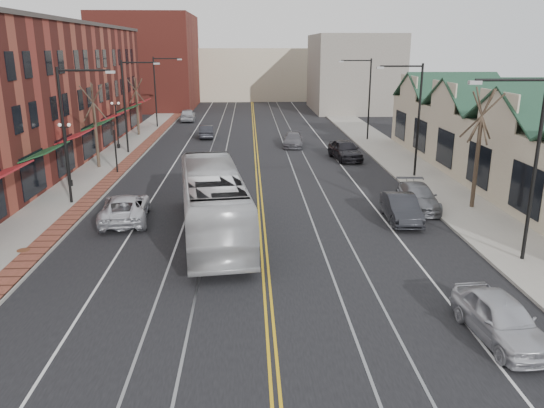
{
  "coord_description": "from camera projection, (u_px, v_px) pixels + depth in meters",
  "views": [
    {
      "loc": [
        -0.65,
        -15.48,
        9.23
      ],
      "look_at": [
        0.42,
        8.83,
        2.0
      ],
      "focal_mm": 35.0,
      "sensor_mm": 36.0,
      "label": 1
    }
  ],
  "objects": [
    {
      "name": "ground",
      "position": [
        271.0,
        338.0,
        17.49
      ],
      "size": [
        160.0,
        160.0,
        0.0
      ],
      "primitive_type": "plane",
      "color": "black",
      "rests_on": "ground"
    },
    {
      "name": "sidewalk_left",
      "position": [
        83.0,
        187.0,
        36.11
      ],
      "size": [
        4.0,
        120.0,
        0.15
      ],
      "primitive_type": "cube",
      "color": "gray",
      "rests_on": "ground"
    },
    {
      "name": "sidewalk_right",
      "position": [
        430.0,
        183.0,
        37.12
      ],
      "size": [
        4.0,
        120.0,
        0.15
      ],
      "primitive_type": "cube",
      "color": "gray",
      "rests_on": "ground"
    },
    {
      "name": "building_left",
      "position": [
        11.0,
        97.0,
        40.97
      ],
      "size": [
        10.0,
        50.0,
        11.0
      ],
      "primitive_type": "cube",
      "color": "maroon",
      "rests_on": "ground"
    },
    {
      "name": "building_right",
      "position": [
        518.0,
        151.0,
        36.74
      ],
      "size": [
        8.0,
        36.0,
        4.6
      ],
      "primitive_type": "cube",
      "color": "#BDAE91",
      "rests_on": "ground"
    },
    {
      "name": "backdrop_left",
      "position": [
        149.0,
        62.0,
        81.85
      ],
      "size": [
        14.0,
        18.0,
        14.0
      ],
      "primitive_type": "cube",
      "color": "maroon",
      "rests_on": "ground"
    },
    {
      "name": "backdrop_mid",
      "position": [
        252.0,
        74.0,
        97.6
      ],
      "size": [
        22.0,
        14.0,
        9.0
      ],
      "primitive_type": "cube",
      "color": "#BDAE91",
      "rests_on": "ground"
    },
    {
      "name": "backdrop_right",
      "position": [
        353.0,
        73.0,
        78.8
      ],
      "size": [
        12.0,
        16.0,
        11.0
      ],
      "primitive_type": "cube",
      "color": "slate",
      "rests_on": "ground"
    },
    {
      "name": "streetlight_l_1",
      "position": [
        71.0,
        122.0,
        30.91
      ],
      "size": [
        3.33,
        0.25,
        8.0
      ],
      "color": "black",
      "rests_on": "sidewalk_left"
    },
    {
      "name": "streetlight_l_2",
      "position": [
        129.0,
        97.0,
        46.23
      ],
      "size": [
        3.33,
        0.25,
        8.0
      ],
      "color": "black",
      "rests_on": "sidewalk_left"
    },
    {
      "name": "streetlight_l_3",
      "position": [
        159.0,
        85.0,
        61.55
      ],
      "size": [
        3.33,
        0.25,
        8.0
      ],
      "color": "black",
      "rests_on": "sidewalk_left"
    },
    {
      "name": "streetlight_r_0",
      "position": [
        527.0,
        151.0,
        22.27
      ],
      "size": [
        3.33,
        0.25,
        8.0
      ],
      "color": "black",
      "rests_on": "sidewalk_right"
    },
    {
      "name": "streetlight_r_1",
      "position": [
        413.0,
        109.0,
        37.59
      ],
      "size": [
        3.33,
        0.25,
        8.0
      ],
      "color": "black",
      "rests_on": "sidewalk_right"
    },
    {
      "name": "streetlight_r_2",
      "position": [
        365.0,
        91.0,
        52.91
      ],
      "size": [
        3.33,
        0.25,
        8.0
      ],
      "color": "black",
      "rests_on": "sidewalk_right"
    },
    {
      "name": "lamppost_l_2",
      "position": [
        68.0,
        156.0,
        35.47
      ],
      "size": [
        0.84,
        0.28,
        4.27
      ],
      "color": "black",
      "rests_on": "sidewalk_left"
    },
    {
      "name": "lamppost_l_3",
      "position": [
        117.0,
        126.0,
        48.88
      ],
      "size": [
        0.84,
        0.28,
        4.27
      ],
      "color": "black",
      "rests_on": "sidewalk_left"
    },
    {
      "name": "tree_left_near",
      "position": [
        95.0,
        124.0,
        40.86
      ],
      "size": [
        1.78,
        1.37,
        6.48
      ],
      "color": "#382B21",
      "rests_on": "sidewalk_left"
    },
    {
      "name": "tree_left_far",
      "position": [
        137.0,
        105.0,
        56.25
      ],
      "size": [
        1.66,
        1.28,
        6.02
      ],
      "color": "#382B21",
      "rests_on": "sidewalk_left"
    },
    {
      "name": "tree_right_mid",
      "position": [
        478.0,
        147.0,
        30.35
      ],
      "size": [
        1.9,
        1.46,
        6.93
      ],
      "color": "#382B21",
      "rests_on": "sidewalk_right"
    },
    {
      "name": "manhole_far",
      "position": [
        23.0,
        250.0,
        24.63
      ],
      "size": [
        0.6,
        0.6,
        0.02
      ],
      "primitive_type": "cylinder",
      "color": "#592D19",
      "rests_on": "sidewalk_left"
    },
    {
      "name": "traffic_signal",
      "position": [
        115.0,
        143.0,
        39.35
      ],
      "size": [
        0.18,
        0.15,
        3.8
      ],
      "color": "black",
      "rests_on": "sidewalk_left"
    },
    {
      "name": "transit_bus",
      "position": [
        213.0,
        202.0,
        26.65
      ],
      "size": [
        4.46,
        12.64,
        3.45
      ],
      "primitive_type": "imported",
      "rotation": [
        0.0,
        0.0,
        3.27
      ],
      "color": "silver",
      "rests_on": "ground"
    },
    {
      "name": "parked_suv",
      "position": [
        125.0,
        208.0,
        29.09
      ],
      "size": [
        3.11,
        5.6,
        1.48
      ],
      "primitive_type": "imported",
      "rotation": [
        0.0,
        0.0,
        3.27
      ],
      "color": "silver",
      "rests_on": "ground"
    },
    {
      "name": "parked_car_a",
      "position": [
        501.0,
        318.0,
        17.27
      ],
      "size": [
        2.15,
        4.48,
        1.48
      ],
      "primitive_type": "imported",
      "rotation": [
        0.0,
        0.0,
        0.09
      ],
      "color": "#B9BAC1",
      "rests_on": "ground"
    },
    {
      "name": "parked_car_b",
      "position": [
        401.0,
        208.0,
        29.04
      ],
      "size": [
        1.74,
        4.51,
        1.47
      ],
      "primitive_type": "imported",
      "rotation": [
        0.0,
        0.0,
        -0.04
      ],
      "color": "black",
      "rests_on": "ground"
    },
    {
      "name": "parked_car_c",
      "position": [
        418.0,
        197.0,
        31.34
      ],
      "size": [
        2.33,
        5.0,
        1.41
      ],
      "primitive_type": "imported",
      "rotation": [
        0.0,
        0.0,
        -0.07
      ],
      "color": "slate",
      "rests_on": "ground"
    },
    {
      "name": "parked_car_d",
      "position": [
        345.0,
        150.0,
        44.92
      ],
      "size": [
        2.61,
        5.15,
        1.68
      ],
      "primitive_type": "imported",
      "rotation": [
        0.0,
        0.0,
        0.13
      ],
      "color": "black",
      "rests_on": "ground"
    },
    {
      "name": "distant_car_left",
      "position": [
        206.0,
        132.0,
        55.74
      ],
      "size": [
        1.65,
        4.13,
        1.34
      ],
      "primitive_type": "imported",
      "rotation": [
        0.0,
        0.0,
        3.2
      ],
      "color": "black",
      "rests_on": "ground"
    },
    {
      "name": "distant_car_right",
      "position": [
        293.0,
        140.0,
        50.98
      ],
      "size": [
        2.3,
        4.68,
        1.31
      ],
      "primitive_type": "imported",
      "rotation": [
        0.0,
        0.0,
        -0.11
      ],
      "color": "#595960",
      "rests_on": "ground"
    },
    {
      "name": "distant_car_far",
      "position": [
        188.0,
        115.0,
        68.26
      ],
      "size": [
        2.17,
        4.84,
        1.61
      ],
      "primitive_type": "imported",
      "rotation": [
        0.0,
        0.0,
        3.2
      ],
      "color": "#ADAFB4",
      "rests_on": "ground"
    }
  ]
}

